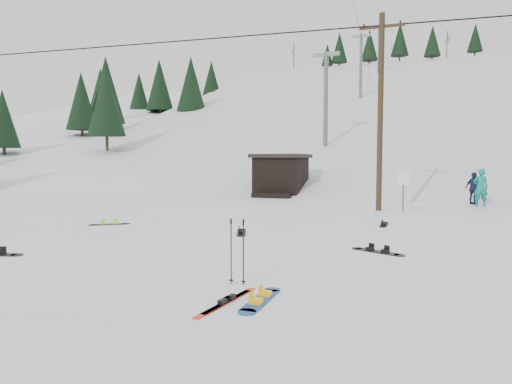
% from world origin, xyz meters
% --- Properties ---
extents(ground, '(200.00, 200.00, 0.00)m').
position_xyz_m(ground, '(0.00, 0.00, 0.00)').
color(ground, white).
rests_on(ground, ground).
extents(ski_slope, '(60.00, 85.24, 65.97)m').
position_xyz_m(ski_slope, '(0.00, 55.00, -12.00)').
color(ski_slope, silver).
rests_on(ski_slope, ground).
extents(ridge_left, '(47.54, 95.03, 58.38)m').
position_xyz_m(ridge_left, '(-36.00, 48.00, -11.00)').
color(ridge_left, white).
rests_on(ridge_left, ground).
extents(treeline_left, '(20.00, 64.00, 10.00)m').
position_xyz_m(treeline_left, '(-34.00, 40.00, 0.00)').
color(treeline_left, black).
rests_on(treeline_left, ground).
extents(treeline_crest, '(50.00, 6.00, 10.00)m').
position_xyz_m(treeline_crest, '(0.00, 86.00, 0.00)').
color(treeline_crest, black).
rests_on(treeline_crest, ski_slope).
extents(utility_pole, '(2.00, 0.26, 9.00)m').
position_xyz_m(utility_pole, '(2.00, 14.00, 4.68)').
color(utility_pole, '#3A2819').
rests_on(utility_pole, ground).
extents(trail_sign, '(0.50, 0.09, 1.85)m').
position_xyz_m(trail_sign, '(3.10, 13.58, 1.27)').
color(trail_sign, '#595B60').
rests_on(trail_sign, ground).
extents(lift_hut, '(3.40, 4.10, 2.75)m').
position_xyz_m(lift_hut, '(-5.00, 20.94, 1.36)').
color(lift_hut, black).
rests_on(lift_hut, ground).
extents(lift_tower_near, '(2.20, 0.36, 8.00)m').
position_xyz_m(lift_tower_near, '(-4.00, 30.00, 7.86)').
color(lift_tower_near, '#595B60').
rests_on(lift_tower_near, ski_slope).
extents(lift_tower_mid, '(2.20, 0.36, 8.00)m').
position_xyz_m(lift_tower_mid, '(-4.00, 50.00, 14.36)').
color(lift_tower_mid, '#595B60').
rests_on(lift_tower_mid, ski_slope).
extents(lift_tower_far, '(2.20, 0.36, 8.00)m').
position_xyz_m(lift_tower_far, '(-4.00, 70.00, 20.86)').
color(lift_tower_far, '#595B60').
rests_on(lift_tower_far, ski_slope).
extents(hero_snowboard, '(0.31, 1.55, 0.11)m').
position_xyz_m(hero_snowboard, '(1.59, -0.81, 0.03)').
color(hero_snowboard, '#164693').
rests_on(hero_snowboard, ground).
extents(hero_skis, '(0.32, 1.80, 0.09)m').
position_xyz_m(hero_skis, '(1.10, -1.09, 0.03)').
color(hero_skis, red).
rests_on(hero_skis, ground).
extents(ski_poles, '(0.34, 0.09, 1.24)m').
position_xyz_m(ski_poles, '(0.82, 0.01, 0.64)').
color(ski_poles, black).
rests_on(ski_poles, ground).
extents(board_scatter_b, '(0.71, 1.40, 0.10)m').
position_xyz_m(board_scatter_b, '(-1.44, 5.63, 0.03)').
color(board_scatter_b, black).
rests_on(board_scatter_b, ground).
extents(board_scatter_c, '(1.23, 0.97, 0.10)m').
position_xyz_m(board_scatter_c, '(-6.68, 5.68, 0.03)').
color(board_scatter_c, black).
rests_on(board_scatter_c, ground).
extents(board_scatter_d, '(1.39, 0.78, 0.10)m').
position_xyz_m(board_scatter_d, '(2.98, 4.03, 0.03)').
color(board_scatter_d, black).
rests_on(board_scatter_d, ground).
extents(board_scatter_f, '(0.26, 1.36, 0.09)m').
position_xyz_m(board_scatter_f, '(2.69, 9.12, 0.02)').
color(board_scatter_f, black).
rests_on(board_scatter_f, ground).
extents(skier_teal, '(0.74, 0.52, 1.93)m').
position_xyz_m(skier_teal, '(6.61, 17.58, 0.96)').
color(skier_teal, '#0C7C72').
rests_on(skier_teal, ground).
extents(skier_navy, '(1.02, 0.99, 1.71)m').
position_xyz_m(skier_navy, '(6.40, 18.74, 0.86)').
color(skier_navy, '#17243B').
rests_on(skier_navy, ground).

